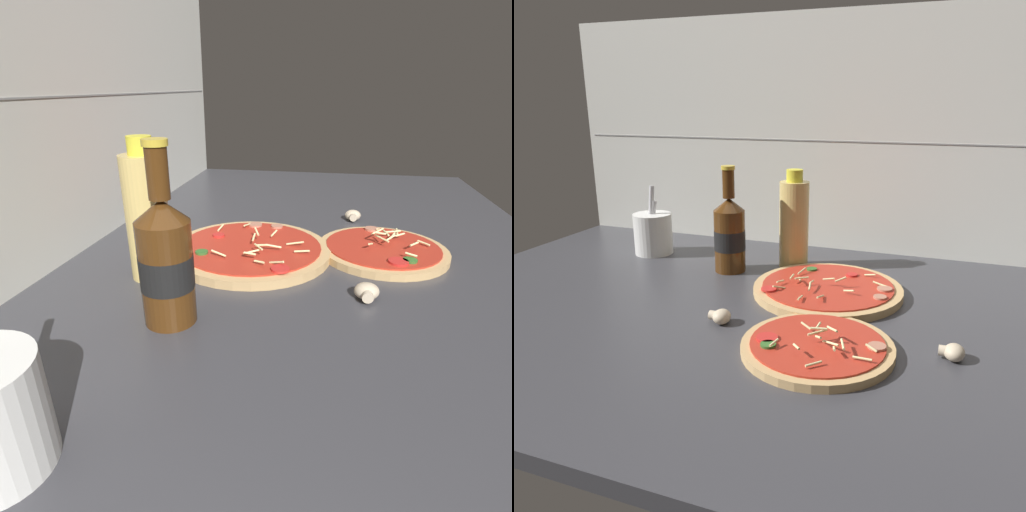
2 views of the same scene
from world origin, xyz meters
The scene contains 9 objects.
counter_slab centered at (0.00, 0.00, 1.25)cm, with size 160.00×90.00×2.50cm.
tile_backsplash centered at (0.00, 45.50, 30.00)cm, with size 160.00×1.13×60.00cm.
pizza_near centered at (5.05, -11.33, 3.32)cm, with size 23.68×23.68×4.36cm.
pizza_far centered at (0.65, 13.02, 3.43)cm, with size 29.72×29.72×4.14cm.
beer_bottle centered at (-23.56, 19.35, 11.20)cm, with size 7.04×7.04×23.71cm.
oil_bottle centered at (-11.04, 27.31, 12.85)cm, with size 6.72×6.72×22.51cm.
mushroom_left centered at (24.67, -6.78, 3.77)cm, with size 3.81×3.62×2.54cm.
mushroom_right centered at (-13.34, -7.06, 3.78)cm, with size 3.84×3.66×2.56cm.
utensil_crock centered at (-47.47, 25.25, 7.74)cm, with size 9.49×9.49×17.09cm.
Camera 2 is at (22.08, -78.58, 39.42)cm, focal length 35.00 mm.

